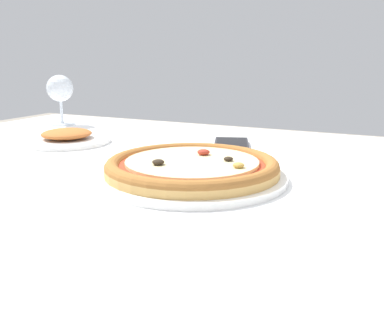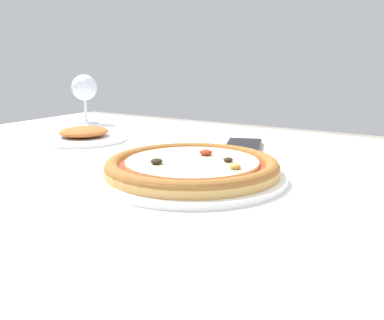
{
  "view_description": "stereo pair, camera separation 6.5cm",
  "coord_description": "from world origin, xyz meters",
  "views": [
    {
      "loc": [
        0.43,
        -0.6,
        0.93
      ],
      "look_at": [
        0.16,
        -0.03,
        0.77
      ],
      "focal_mm": 40.0,
      "sensor_mm": 36.0,
      "label": 1
    },
    {
      "loc": [
        0.48,
        -0.57,
        0.93
      ],
      "look_at": [
        0.16,
        -0.03,
        0.77
      ],
      "focal_mm": 40.0,
      "sensor_mm": 36.0,
      "label": 2
    }
  ],
  "objects": [
    {
      "name": "dining_table",
      "position": [
        0.0,
        0.0,
        0.65
      ],
      "size": [
        1.17,
        0.95,
        0.74
      ],
      "color": "brown",
      "rests_on": "ground_plane"
    },
    {
      "name": "wine_glass_far_left",
      "position": [
        -0.41,
        0.31,
        0.84
      ],
      "size": [
        0.07,
        0.07,
        0.14
      ],
      "color": "silver",
      "rests_on": "dining_table"
    },
    {
      "name": "side_plate",
      "position": [
        -0.21,
        0.11,
        0.76
      ],
      "size": [
        0.19,
        0.19,
        0.03
      ],
      "color": "white",
      "rests_on": "dining_table"
    },
    {
      "name": "pizza_plate",
      "position": [
        0.16,
        -0.03,
        0.76
      ],
      "size": [
        0.29,
        0.29,
        0.04
      ],
      "color": "white",
      "rests_on": "dining_table"
    },
    {
      "name": "cell_phone",
      "position": [
        0.13,
        0.21,
        0.75
      ],
      "size": [
        0.12,
        0.16,
        0.01
      ],
      "color": "#232328",
      "rests_on": "dining_table"
    }
  ]
}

